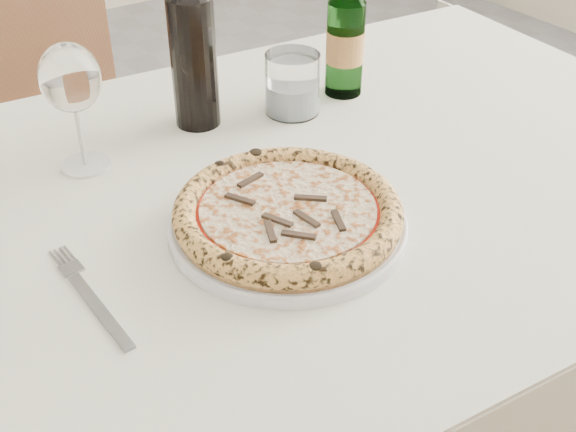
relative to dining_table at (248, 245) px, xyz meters
name	(u,v)px	position (x,y,z in m)	size (l,w,h in m)	color
dining_table	(248,245)	(0.00, 0.00, 0.00)	(1.52, 0.97, 0.76)	brown
chair_far	(47,109)	(-0.02, 0.84, -0.14)	(0.40, 0.40, 0.93)	brown
plate	(288,223)	(0.00, -0.10, 0.10)	(0.29, 0.29, 0.02)	white
pizza	(288,212)	(0.00, -0.10, 0.11)	(0.28, 0.28, 0.03)	#CA854A
fork	(91,297)	(-0.25, -0.08, 0.09)	(0.03, 0.20, 0.00)	gray
wine_glass	(70,81)	(-0.15, 0.18, 0.22)	(0.08, 0.08, 0.18)	white
tumbler	(292,88)	(0.18, 0.16, 0.13)	(0.08, 0.08, 0.10)	white
beer_bottle	(345,38)	(0.29, 0.17, 0.18)	(0.06, 0.06, 0.24)	#427641
wine_bottle	(193,49)	(0.04, 0.21, 0.21)	(0.07, 0.07, 0.28)	black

